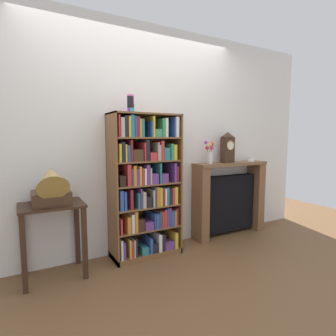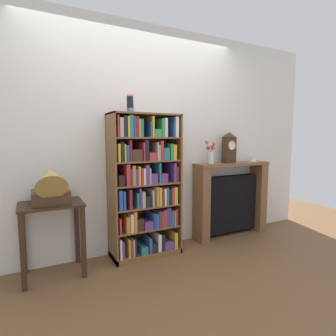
{
  "view_description": "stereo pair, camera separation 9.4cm",
  "coord_description": "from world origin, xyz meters",
  "px_view_note": "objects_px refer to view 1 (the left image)",
  "views": [
    {
      "loc": [
        -1.22,
        -2.67,
        1.32
      ],
      "look_at": [
        0.29,
        0.07,
        0.97
      ],
      "focal_mm": 29.21,
      "sensor_mm": 36.0,
      "label": 1
    },
    {
      "loc": [
        -1.14,
        -2.71,
        1.32
      ],
      "look_at": [
        0.29,
        0.07,
        0.97
      ],
      "focal_mm": 29.21,
      "sensor_mm": 36.0,
      "label": 2
    }
  ],
  "objects_px": {
    "cup_stack": "(131,104)",
    "side_table_left": "(52,224)",
    "teacup_with_saucer": "(251,159)",
    "gramophone": "(51,186)",
    "flower_vase": "(210,153)",
    "bookshelf": "(145,189)",
    "fireplace_mantel": "(229,199)",
    "mantel_clock": "(228,147)"
  },
  "relations": [
    {
      "from": "side_table_left",
      "to": "fireplace_mantel",
      "type": "bearing_deg",
      "value": 2.66
    },
    {
      "from": "cup_stack",
      "to": "mantel_clock",
      "type": "relative_size",
      "value": 0.47
    },
    {
      "from": "gramophone",
      "to": "flower_vase",
      "type": "distance_m",
      "value": 1.91
    },
    {
      "from": "bookshelf",
      "to": "mantel_clock",
      "type": "xyz_separation_m",
      "value": [
        1.22,
        0.05,
        0.43
      ]
    },
    {
      "from": "bookshelf",
      "to": "teacup_with_saucer",
      "type": "bearing_deg",
      "value": 1.95
    },
    {
      "from": "cup_stack",
      "to": "fireplace_mantel",
      "type": "distance_m",
      "value": 1.86
    },
    {
      "from": "fireplace_mantel",
      "to": "flower_vase",
      "type": "distance_m",
      "value": 0.73
    },
    {
      "from": "gramophone",
      "to": "flower_vase",
      "type": "relative_size",
      "value": 1.51
    },
    {
      "from": "bookshelf",
      "to": "cup_stack",
      "type": "bearing_deg",
      "value": 174.31
    },
    {
      "from": "mantel_clock",
      "to": "flower_vase",
      "type": "xyz_separation_m",
      "value": [
        -0.29,
        0.0,
        -0.06
      ]
    },
    {
      "from": "teacup_with_saucer",
      "to": "cup_stack",
      "type": "bearing_deg",
      "value": -178.69
    },
    {
      "from": "cup_stack",
      "to": "bookshelf",
      "type": "bearing_deg",
      "value": -5.69
    },
    {
      "from": "bookshelf",
      "to": "side_table_left",
      "type": "bearing_deg",
      "value": -178.43
    },
    {
      "from": "bookshelf",
      "to": "cup_stack",
      "type": "relative_size",
      "value": 8.28
    },
    {
      "from": "side_table_left",
      "to": "mantel_clock",
      "type": "relative_size",
      "value": 1.76
    },
    {
      "from": "gramophone",
      "to": "flower_vase",
      "type": "xyz_separation_m",
      "value": [
        1.89,
        0.15,
        0.24
      ]
    },
    {
      "from": "gramophone",
      "to": "teacup_with_saucer",
      "type": "height_order",
      "value": "gramophone"
    },
    {
      "from": "side_table_left",
      "to": "gramophone",
      "type": "relative_size",
      "value": 1.58
    },
    {
      "from": "bookshelf",
      "to": "side_table_left",
      "type": "relative_size",
      "value": 2.23
    },
    {
      "from": "fireplace_mantel",
      "to": "teacup_with_saucer",
      "type": "height_order",
      "value": "teacup_with_saucer"
    },
    {
      "from": "cup_stack",
      "to": "gramophone",
      "type": "distance_m",
      "value": 1.13
    },
    {
      "from": "bookshelf",
      "to": "cup_stack",
      "type": "height_order",
      "value": "cup_stack"
    },
    {
      "from": "cup_stack",
      "to": "gramophone",
      "type": "xyz_separation_m",
      "value": [
        -0.81,
        -0.11,
        -0.78
      ]
    },
    {
      "from": "gramophone",
      "to": "mantel_clock",
      "type": "xyz_separation_m",
      "value": [
        2.18,
        0.15,
        0.3
      ]
    },
    {
      "from": "mantel_clock",
      "to": "bookshelf",
      "type": "bearing_deg",
      "value": -177.45
    },
    {
      "from": "cup_stack",
      "to": "flower_vase",
      "type": "distance_m",
      "value": 1.21
    },
    {
      "from": "cup_stack",
      "to": "teacup_with_saucer",
      "type": "bearing_deg",
      "value": 1.31
    },
    {
      "from": "gramophone",
      "to": "flower_vase",
      "type": "bearing_deg",
      "value": 4.43
    },
    {
      "from": "flower_vase",
      "to": "bookshelf",
      "type": "bearing_deg",
      "value": -176.62
    },
    {
      "from": "fireplace_mantel",
      "to": "gramophone",
      "type": "bearing_deg",
      "value": -175.68
    },
    {
      "from": "side_table_left",
      "to": "flower_vase",
      "type": "distance_m",
      "value": 1.99
    },
    {
      "from": "gramophone",
      "to": "side_table_left",
      "type": "bearing_deg",
      "value": 90.0
    },
    {
      "from": "cup_stack",
      "to": "fireplace_mantel",
      "type": "xyz_separation_m",
      "value": [
        1.43,
        0.06,
        -1.18
      ]
    },
    {
      "from": "teacup_with_saucer",
      "to": "bookshelf",
      "type": "bearing_deg",
      "value": -178.05
    },
    {
      "from": "fireplace_mantel",
      "to": "cup_stack",
      "type": "bearing_deg",
      "value": -177.5
    },
    {
      "from": "cup_stack",
      "to": "side_table_left",
      "type": "xyz_separation_m",
      "value": [
        -0.81,
        -0.04,
        -1.15
      ]
    },
    {
      "from": "fireplace_mantel",
      "to": "mantel_clock",
      "type": "bearing_deg",
      "value": -159.57
    },
    {
      "from": "bookshelf",
      "to": "teacup_with_saucer",
      "type": "relative_size",
      "value": 13.28
    },
    {
      "from": "cup_stack",
      "to": "gramophone",
      "type": "relative_size",
      "value": 0.43
    },
    {
      "from": "bookshelf",
      "to": "flower_vase",
      "type": "height_order",
      "value": "bookshelf"
    },
    {
      "from": "side_table_left",
      "to": "flower_vase",
      "type": "height_order",
      "value": "flower_vase"
    },
    {
      "from": "side_table_left",
      "to": "teacup_with_saucer",
      "type": "height_order",
      "value": "teacup_with_saucer"
    }
  ]
}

